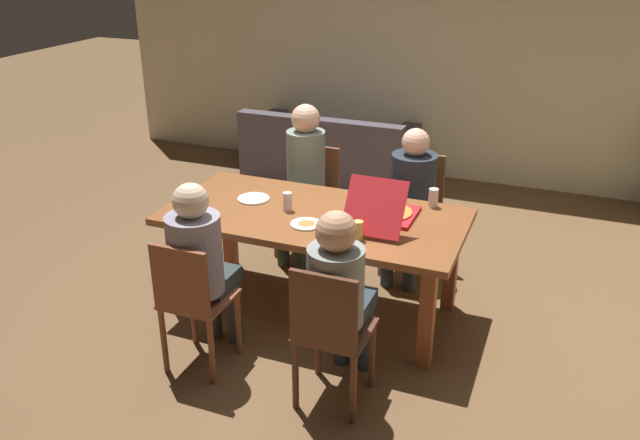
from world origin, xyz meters
TOP-DOWN VIEW (x-y plane):
  - ground_plane at (0.00, 0.00)m, footprint 20.00×20.00m
  - back_wall at (0.00, 3.15)m, footprint 7.19×0.12m
  - dining_table at (0.00, 0.00)m, footprint 2.04×1.00m
  - chair_0 at (-0.42, 0.92)m, footprint 0.45×0.44m
  - person_0 at (-0.42, 0.79)m, footprint 0.31×0.51m
  - chair_1 at (0.47, 0.93)m, footprint 0.42×0.42m
  - person_1 at (0.47, 0.78)m, footprint 0.35×0.55m
  - chair_2 at (-0.42, -0.93)m, footprint 0.39×0.39m
  - person_2 at (-0.42, -0.80)m, footprint 0.32×0.49m
  - chair_3 at (0.47, -0.95)m, footprint 0.40×0.40m
  - person_3 at (0.47, -0.80)m, footprint 0.32×0.54m
  - pizza_box_0 at (0.47, 0.09)m, footprint 0.38×0.60m
  - plate_0 at (-0.50, 0.07)m, footprint 0.23×0.23m
  - plate_1 at (0.02, -0.20)m, footprint 0.21×0.21m
  - drinking_glass_0 at (-0.19, -0.02)m, footprint 0.06×0.06m
  - drinking_glass_1 at (0.40, -0.28)m, footprint 0.06×0.06m
  - drinking_glass_2 at (0.25, -0.42)m, footprint 0.07×0.07m
  - drinking_glass_3 at (0.72, 0.42)m, footprint 0.07×0.07m
  - couch at (-0.86, 2.55)m, footprint 1.79×0.89m

SIDE VIEW (x-z plane):
  - ground_plane at x=0.00m, z-range 0.00..0.00m
  - couch at x=-0.86m, z-range -0.10..0.66m
  - chair_0 at x=-0.42m, z-range 0.04..0.92m
  - chair_1 at x=0.47m, z-range 0.04..0.96m
  - chair_2 at x=-0.42m, z-range 0.06..0.95m
  - chair_3 at x=0.47m, z-range 0.05..0.96m
  - dining_table at x=0.00m, z-range 0.28..1.03m
  - person_1 at x=0.47m, z-range 0.11..1.28m
  - person_3 at x=0.47m, z-range 0.11..1.29m
  - person_2 at x=-0.42m, z-range 0.11..1.32m
  - person_0 at x=-0.42m, z-range 0.11..1.38m
  - plate_0 at x=-0.50m, z-range 0.75..0.76m
  - plate_1 at x=0.02m, z-range 0.75..0.78m
  - pizza_box_0 at x=0.47m, z-range 0.63..0.97m
  - drinking_glass_2 at x=0.25m, z-range 0.75..0.86m
  - drinking_glass_1 at x=0.40m, z-range 0.75..0.88m
  - drinking_glass_3 at x=0.72m, z-range 0.75..0.88m
  - drinking_glass_0 at x=-0.19m, z-range 0.75..0.88m
  - back_wall at x=0.00m, z-range 0.00..2.64m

